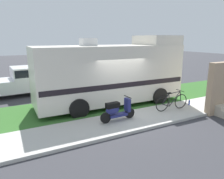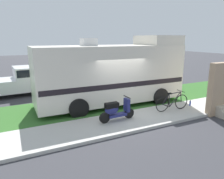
{
  "view_description": "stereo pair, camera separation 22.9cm",
  "coord_description": "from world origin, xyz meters",
  "px_view_note": "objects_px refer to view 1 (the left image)",
  "views": [
    {
      "loc": [
        -4.93,
        -8.18,
        3.43
      ],
      "look_at": [
        -0.44,
        0.3,
        1.1
      ],
      "focal_mm": 33.9,
      "sensor_mm": 36.0,
      "label": 1
    },
    {
      "loc": [
        -4.73,
        -8.29,
        3.43
      ],
      "look_at": [
        -0.44,
        0.3,
        1.1
      ],
      "focal_mm": 33.9,
      "sensor_mm": 36.0,
      "label": 2
    }
  ],
  "objects_px": {
    "bicycle": "(172,102)",
    "bottle_spare": "(189,103)",
    "motorhome_rv": "(112,73)",
    "bottle_green": "(215,103)",
    "pickup_truck_far": "(83,67)",
    "pickup_truck_near": "(17,80)",
    "scooter": "(117,110)"
  },
  "relations": [
    {
      "from": "bicycle",
      "to": "bottle_spare",
      "type": "xyz_separation_m",
      "value": [
        1.34,
        0.15,
        -0.28
      ]
    },
    {
      "from": "motorhome_rv",
      "to": "bottle_green",
      "type": "distance_m",
      "value": 5.47
    },
    {
      "from": "pickup_truck_far",
      "to": "bicycle",
      "type": "bearing_deg",
      "value": -86.64
    },
    {
      "from": "pickup_truck_far",
      "to": "bottle_spare",
      "type": "xyz_separation_m",
      "value": [
        1.95,
        -10.21,
        -0.73
      ]
    },
    {
      "from": "pickup_truck_near",
      "to": "bottle_spare",
      "type": "relative_size",
      "value": 18.18
    },
    {
      "from": "pickup_truck_far",
      "to": "bottle_spare",
      "type": "height_order",
      "value": "pickup_truck_far"
    },
    {
      "from": "motorhome_rv",
      "to": "scooter",
      "type": "bearing_deg",
      "value": -113.42
    },
    {
      "from": "scooter",
      "to": "pickup_truck_near",
      "type": "bearing_deg",
      "value": 115.08
    },
    {
      "from": "bicycle",
      "to": "bottle_green",
      "type": "height_order",
      "value": "bicycle"
    },
    {
      "from": "motorhome_rv",
      "to": "bottle_spare",
      "type": "relative_size",
      "value": 26.97
    },
    {
      "from": "pickup_truck_near",
      "to": "bottle_spare",
      "type": "height_order",
      "value": "pickup_truck_near"
    },
    {
      "from": "pickup_truck_far",
      "to": "bottle_green",
      "type": "distance_m",
      "value": 11.33
    },
    {
      "from": "bottle_green",
      "to": "bottle_spare",
      "type": "height_order",
      "value": "bottle_spare"
    },
    {
      "from": "bicycle",
      "to": "bottle_green",
      "type": "distance_m",
      "value": 2.52
    },
    {
      "from": "scooter",
      "to": "bicycle",
      "type": "distance_m",
      "value": 2.96
    },
    {
      "from": "scooter",
      "to": "bicycle",
      "type": "bearing_deg",
      "value": -0.46
    },
    {
      "from": "bottle_green",
      "to": "bottle_spare",
      "type": "relative_size",
      "value": 0.9
    },
    {
      "from": "bottle_green",
      "to": "pickup_truck_far",
      "type": "bearing_deg",
      "value": 105.67
    },
    {
      "from": "scooter",
      "to": "pickup_truck_near",
      "type": "relative_size",
      "value": 0.31
    },
    {
      "from": "bottle_green",
      "to": "bottle_spare",
      "type": "xyz_separation_m",
      "value": [
        -1.11,
        0.68,
        0.01
      ]
    },
    {
      "from": "pickup_truck_near",
      "to": "pickup_truck_far",
      "type": "distance_m",
      "value": 6.56
    },
    {
      "from": "motorhome_rv",
      "to": "pickup_truck_near",
      "type": "relative_size",
      "value": 1.48
    },
    {
      "from": "motorhome_rv",
      "to": "pickup_truck_far",
      "type": "height_order",
      "value": "motorhome_rv"
    },
    {
      "from": "scooter",
      "to": "pickup_truck_far",
      "type": "bearing_deg",
      "value": 77.18
    },
    {
      "from": "scooter",
      "to": "bicycle",
      "type": "relative_size",
      "value": 0.88
    },
    {
      "from": "bicycle",
      "to": "pickup_truck_near",
      "type": "bearing_deg",
      "value": 131.99
    },
    {
      "from": "pickup_truck_near",
      "to": "pickup_truck_far",
      "type": "xyz_separation_m",
      "value": [
        5.53,
        3.54,
        0.05
      ]
    },
    {
      "from": "scooter",
      "to": "pickup_truck_near",
      "type": "distance_m",
      "value": 7.51
    },
    {
      "from": "bottle_green",
      "to": "bicycle",
      "type": "bearing_deg",
      "value": 167.74
    },
    {
      "from": "bicycle",
      "to": "pickup_truck_far",
      "type": "relative_size",
      "value": 0.32
    },
    {
      "from": "bicycle",
      "to": "scooter",
      "type": "bearing_deg",
      "value": 179.54
    },
    {
      "from": "motorhome_rv",
      "to": "bicycle",
      "type": "xyz_separation_m",
      "value": [
        1.92,
        -2.42,
        -1.19
      ]
    }
  ]
}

